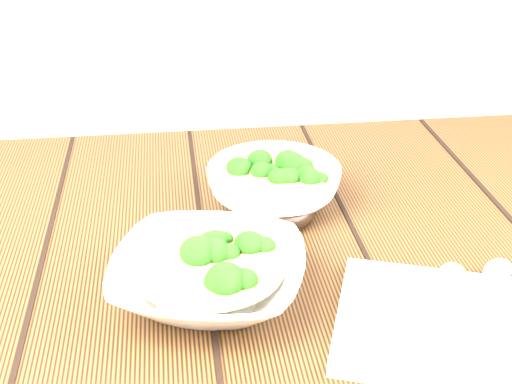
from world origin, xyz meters
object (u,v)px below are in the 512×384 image
at_px(table, 222,326).
at_px(soup_bowl_front, 208,275).
at_px(soup_bowl_back, 274,184).
at_px(trivet, 275,208).
at_px(napkin, 453,326).

xyz_separation_m(table, soup_bowl_front, (-0.02, -0.10, 0.15)).
bearing_deg(soup_bowl_back, table, -127.26).
xyz_separation_m(soup_bowl_back, trivet, (-0.00, -0.04, -0.02)).
height_order(soup_bowl_front, napkin, soup_bowl_front).
bearing_deg(trivet, soup_bowl_back, 83.84).
xyz_separation_m(table, napkin, (0.23, -0.19, 0.13)).
distance_m(soup_bowl_back, napkin, 0.34).
height_order(table, soup_bowl_front, soup_bowl_front).
bearing_deg(soup_bowl_front, napkin, -20.96).
xyz_separation_m(soup_bowl_front, trivet, (0.10, 0.17, -0.02)).
relative_size(table, trivet, 10.62).
bearing_deg(soup_bowl_back, napkin, -64.50).
distance_m(trivet, napkin, 0.31).
xyz_separation_m(soup_bowl_front, napkin, (0.25, -0.10, -0.02)).
relative_size(soup_bowl_front, soup_bowl_back, 1.30).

